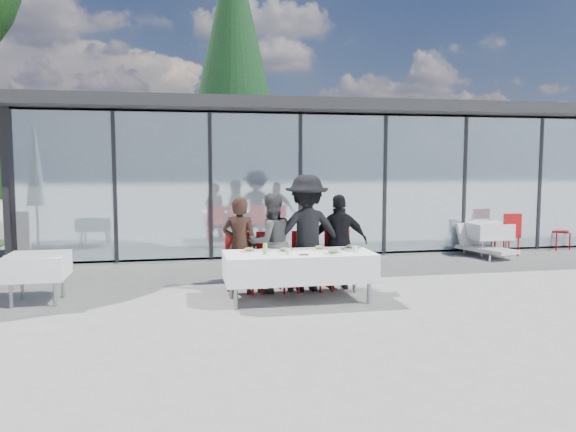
{
  "coord_description": "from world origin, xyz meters",
  "views": [
    {
      "loc": [
        -1.59,
        -7.93,
        2.11
      ],
      "look_at": [
        0.21,
        1.2,
        1.22
      ],
      "focal_mm": 35.0,
      "sensor_mm": 36.0,
      "label": 1
    }
  ],
  "objects_px": {
    "lounger": "(481,245)",
    "folded_eyeglasses": "(304,255)",
    "spare_table_right": "(488,231)",
    "diner_c": "(307,233)",
    "plate_d": "(351,247)",
    "diner_a": "(240,245)",
    "diner_chair_d": "(339,256)",
    "conifer_tree": "(234,56)",
    "plate_extra": "(333,252)",
    "dining_table": "(299,266)",
    "diner_chair_a": "(239,260)",
    "plate_a": "(249,250)",
    "plate_c": "(319,248)",
    "spare_chair_b": "(509,232)",
    "diner_b": "(271,243)",
    "juice_bottle": "(265,249)",
    "diner_chair_c": "(306,258)",
    "spare_table_left": "(37,266)",
    "diner_chair_b": "(270,259)",
    "diner_d": "(340,242)",
    "plate_b": "(284,250)",
    "spare_chair_a": "(555,227)"
  },
  "relations": [
    {
      "from": "plate_d",
      "to": "conifer_tree",
      "type": "distance_m",
      "value": 13.55
    },
    {
      "from": "diner_chair_d",
      "to": "plate_b",
      "type": "distance_m",
      "value": 1.26
    },
    {
      "from": "dining_table",
      "to": "spare_chair_b",
      "type": "bearing_deg",
      "value": 29.57
    },
    {
      "from": "diner_chair_c",
      "to": "diner_d",
      "type": "distance_m",
      "value": 0.62
    },
    {
      "from": "diner_chair_d",
      "to": "plate_extra",
      "type": "height_order",
      "value": "diner_chair_d"
    },
    {
      "from": "plate_b",
      "to": "lounger",
      "type": "relative_size",
      "value": 0.19
    },
    {
      "from": "folded_eyeglasses",
      "to": "spare_table_right",
      "type": "bearing_deg",
      "value": 35.45
    },
    {
      "from": "conifer_tree",
      "to": "diner_b",
      "type": "bearing_deg",
      "value": -92.95
    },
    {
      "from": "juice_bottle",
      "to": "plate_d",
      "type": "bearing_deg",
      "value": 10.95
    },
    {
      "from": "plate_c",
      "to": "plate_d",
      "type": "bearing_deg",
      "value": 1.23
    },
    {
      "from": "diner_chair_a",
      "to": "spare_chair_b",
      "type": "xyz_separation_m",
      "value": [
        6.37,
        2.4,
        0.0
      ]
    },
    {
      "from": "lounger",
      "to": "folded_eyeglasses",
      "type": "bearing_deg",
      "value": -144.37
    },
    {
      "from": "diner_chair_b",
      "to": "plate_d",
      "type": "xyz_separation_m",
      "value": [
        1.2,
        -0.54,
        0.24
      ]
    },
    {
      "from": "diner_chair_b",
      "to": "diner_chair_d",
      "type": "height_order",
      "value": "same"
    },
    {
      "from": "diner_chair_c",
      "to": "spare_chair_a",
      "type": "height_order",
      "value": "same"
    },
    {
      "from": "diner_chair_c",
      "to": "spare_chair_b",
      "type": "xyz_separation_m",
      "value": [
        5.27,
        2.4,
        0.0
      ]
    },
    {
      "from": "diner_d",
      "to": "plate_c",
      "type": "height_order",
      "value": "diner_d"
    },
    {
      "from": "plate_b",
      "to": "plate_extra",
      "type": "distance_m",
      "value": 0.76
    },
    {
      "from": "plate_c",
      "to": "plate_d",
      "type": "relative_size",
      "value": 1.0
    },
    {
      "from": "diner_c",
      "to": "plate_d",
      "type": "height_order",
      "value": "diner_c"
    },
    {
      "from": "diner_c",
      "to": "plate_b",
      "type": "distance_m",
      "value": 0.79
    },
    {
      "from": "diner_b",
      "to": "juice_bottle",
      "type": "bearing_deg",
      "value": 62.01
    },
    {
      "from": "dining_table",
      "to": "spare_chair_b",
      "type": "distance_m",
      "value": 6.38
    },
    {
      "from": "diner_chair_b",
      "to": "spare_chair_b",
      "type": "xyz_separation_m",
      "value": [
        5.86,
        2.4,
        0.0
      ]
    },
    {
      "from": "diner_a",
      "to": "diner_chair_d",
      "type": "distance_m",
      "value": 1.69
    },
    {
      "from": "diner_chair_b",
      "to": "plate_a",
      "type": "distance_m",
      "value": 0.72
    },
    {
      "from": "diner_chair_a",
      "to": "diner_d",
      "type": "distance_m",
      "value": 1.69
    },
    {
      "from": "plate_d",
      "to": "lounger",
      "type": "bearing_deg",
      "value": 37.02
    },
    {
      "from": "juice_bottle",
      "to": "spare_chair_b",
      "type": "relative_size",
      "value": 0.17
    },
    {
      "from": "dining_table",
      "to": "diner_chair_a",
      "type": "xyz_separation_m",
      "value": [
        -0.83,
        0.75,
        -0.0
      ]
    },
    {
      "from": "diner_chair_c",
      "to": "spare_chair_b",
      "type": "height_order",
      "value": "same"
    },
    {
      "from": "plate_c",
      "to": "plate_b",
      "type": "bearing_deg",
      "value": -170.36
    },
    {
      "from": "diner_chair_c",
      "to": "lounger",
      "type": "height_order",
      "value": "diner_chair_c"
    },
    {
      "from": "plate_a",
      "to": "plate_extra",
      "type": "height_order",
      "value": "same"
    },
    {
      "from": "diner_a",
      "to": "diner_chair_d",
      "type": "bearing_deg",
      "value": -158.74
    },
    {
      "from": "diner_chair_b",
      "to": "folded_eyeglasses",
      "type": "distance_m",
      "value": 1.09
    },
    {
      "from": "diner_chair_d",
      "to": "conifer_tree",
      "type": "relative_size",
      "value": 0.09
    },
    {
      "from": "spare_table_right",
      "to": "plate_a",
      "type": "bearing_deg",
      "value": -151.6
    },
    {
      "from": "plate_b",
      "to": "plate_c",
      "type": "relative_size",
      "value": 1.0
    },
    {
      "from": "diner_chair_c",
      "to": "lounger",
      "type": "distance_m",
      "value": 5.28
    },
    {
      "from": "juice_bottle",
      "to": "spare_table_left",
      "type": "bearing_deg",
      "value": 167.93
    },
    {
      "from": "diner_chair_a",
      "to": "plate_a",
      "type": "distance_m",
      "value": 0.59
    },
    {
      "from": "spare_chair_b",
      "to": "dining_table",
      "type": "bearing_deg",
      "value": -150.43
    },
    {
      "from": "diner_chair_d",
      "to": "spare_table_left",
      "type": "relative_size",
      "value": 1.13
    },
    {
      "from": "spare_chair_a",
      "to": "diner_chair_d",
      "type": "bearing_deg",
      "value": -154.1
    },
    {
      "from": "diner_b",
      "to": "plate_extra",
      "type": "bearing_deg",
      "value": 117.77
    },
    {
      "from": "plate_d",
      "to": "diner_a",
      "type": "bearing_deg",
      "value": 164.23
    },
    {
      "from": "diner_chair_c",
      "to": "plate_a",
      "type": "xyz_separation_m",
      "value": [
        -1.02,
        -0.54,
        0.24
      ]
    },
    {
      "from": "diner_a",
      "to": "plate_a",
      "type": "relative_size",
      "value": 5.56
    },
    {
      "from": "diner_b",
      "to": "plate_a",
      "type": "bearing_deg",
      "value": 36.57
    }
  ]
}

